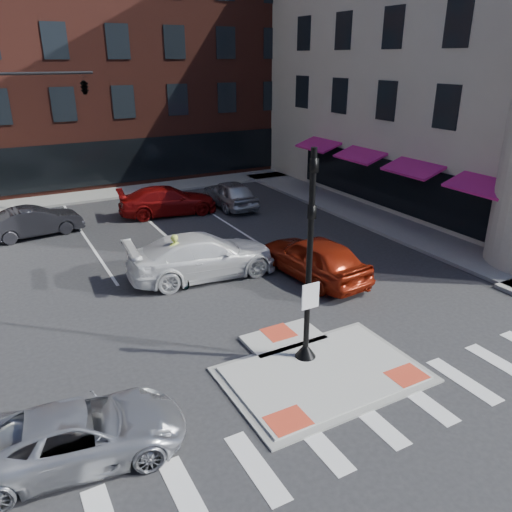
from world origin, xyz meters
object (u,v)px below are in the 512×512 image
bg_car_dark (35,222)px  cyclist (176,268)px  silver_suv (80,434)px  white_pickup (203,256)px  bg_car_silver (230,194)px  bg_car_red (168,201)px  red_sedan (314,257)px

bg_car_dark → cyclist: (4.02, -8.69, -0.03)m
silver_suv → cyclist: 8.88m
white_pickup → bg_car_dark: 9.91m
white_pickup → bg_car_silver: bearing=-27.9°
silver_suv → white_pickup: (6.14, 7.73, 0.23)m
bg_car_dark → bg_car_silver: (10.52, -0.01, 0.07)m
bg_car_silver → bg_car_red: (-3.65, 0.32, -0.01)m
red_sedan → bg_car_silver: (1.50, 10.62, -0.07)m
bg_car_red → bg_car_dark: bearing=100.6°
bg_car_silver → cyclist: 10.85m
silver_suv → cyclist: (4.88, 7.42, 0.06)m
red_sedan → bg_car_silver: 10.72m
silver_suv → bg_car_red: 18.15m
red_sedan → bg_car_red: 11.14m
cyclist → red_sedan: bearing=142.5°
bg_car_red → cyclist: 9.44m
bg_car_red → silver_suv: bearing=162.9°
cyclist → bg_car_dark: bearing=-81.5°
silver_suv → red_sedan: red_sedan is taller
bg_car_silver → bg_car_red: 3.66m
white_pickup → cyclist: (-1.26, -0.31, -0.17)m
bg_car_red → bg_car_silver: bearing=-86.9°
bg_car_dark → bg_car_red: bearing=-94.3°
red_sedan → bg_car_red: red_sedan is taller
silver_suv → bg_car_silver: (11.38, 16.10, 0.16)m
red_sedan → cyclist: 5.36m
bg_car_dark → cyclist: bearing=-162.0°
white_pickup → bg_car_silver: white_pickup is taller
red_sedan → bg_car_dark: 13.94m
bg_car_silver → red_sedan: bearing=82.9°
cyclist → bg_car_red: bearing=-123.9°
silver_suv → red_sedan: (9.88, 5.48, 0.23)m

